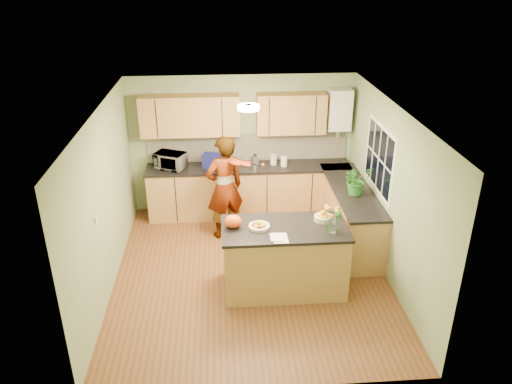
{
  "coord_description": "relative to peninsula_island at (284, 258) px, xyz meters",
  "views": [
    {
      "loc": [
        -0.4,
        -6.28,
        4.27
      ],
      "look_at": [
        0.12,
        0.5,
        1.1
      ],
      "focal_mm": 35.0,
      "sensor_mm": 36.0,
      "label": 1
    }
  ],
  "objects": [
    {
      "name": "kettle",
      "position": [
        -0.23,
        2.34,
        0.56
      ],
      "size": [
        0.14,
        0.14,
        0.27
      ],
      "rotation": [
        0.0,
        0.0,
        0.27
      ],
      "color": "silver",
      "rests_on": "back_counter"
    },
    {
      "name": "upper_cabinets",
      "position": [
        -0.62,
        2.49,
        1.36
      ],
      "size": [
        3.2,
        0.34,
        0.7
      ],
      "color": "#A77242",
      "rests_on": "wall_back"
    },
    {
      "name": "violin",
      "position": [
        -0.59,
        1.35,
        0.92
      ],
      "size": [
        0.68,
        0.59,
        0.17
      ],
      "primitive_type": null,
      "rotation": [
        0.17,
        0.0,
        -0.61
      ],
      "color": "#561605",
      "rests_on": "violinist"
    },
    {
      "name": "jar_cream",
      "position": [
        0.1,
        2.41,
        0.54
      ],
      "size": [
        0.13,
        0.13,
        0.19
      ],
      "primitive_type": "cylinder",
      "rotation": [
        0.0,
        0.0,
        -0.05
      ],
      "color": "beige",
      "rests_on": "back_counter"
    },
    {
      "name": "boiler",
      "position": [
        1.26,
        2.5,
        1.4
      ],
      "size": [
        0.4,
        0.3,
        0.86
      ],
      "color": "white",
      "rests_on": "wall_back"
    },
    {
      "name": "back_counter",
      "position": [
        -0.34,
        2.36,
        -0.02
      ],
      "size": [
        3.64,
        0.62,
        0.94
      ],
      "color": "#A77242",
      "rests_on": "floor"
    },
    {
      "name": "wall_left",
      "position": [
        -2.44,
        0.41,
        0.76
      ],
      "size": [
        0.02,
        4.5,
        2.5
      ],
      "primitive_type": "cube",
      "color": "gray",
      "rests_on": "floor"
    },
    {
      "name": "ceiling_lamp",
      "position": [
        -0.44,
        0.71,
        1.97
      ],
      "size": [
        0.3,
        0.3,
        0.07
      ],
      "color": "#FFEABF",
      "rests_on": "ceiling"
    },
    {
      "name": "wall_right",
      "position": [
        1.56,
        0.41,
        0.76
      ],
      "size": [
        0.02,
        4.5,
        2.5
      ],
      "primitive_type": "cube",
      "color": "gray",
      "rests_on": "floor"
    },
    {
      "name": "potted_plant",
      "position": [
        1.26,
        1.06,
        0.69
      ],
      "size": [
        0.5,
        0.45,
        0.48
      ],
      "primitive_type": "imported",
      "rotation": [
        0.0,
        0.0,
        0.18
      ],
      "color": "#2A7226",
      "rests_on": "right_counter"
    },
    {
      "name": "floor",
      "position": [
        -0.44,
        0.41,
        -0.49
      ],
      "size": [
        4.5,
        4.5,
        0.0
      ],
      "primitive_type": "plane",
      "color": "brown",
      "rests_on": "ground"
    },
    {
      "name": "window_right",
      "position": [
        1.55,
        1.01,
        1.06
      ],
      "size": [
        0.01,
        1.3,
        1.05
      ],
      "color": "white",
      "rests_on": "wall_right"
    },
    {
      "name": "violinist",
      "position": [
        -0.79,
        1.57,
        0.39
      ],
      "size": [
        0.76,
        0.64,
        1.77
      ],
      "primitive_type": "imported",
      "rotation": [
        0.0,
        0.0,
        3.53
      ],
      "color": "#D8A684",
      "rests_on": "floor"
    },
    {
      "name": "light_switch",
      "position": [
        -2.43,
        -0.19,
        0.81
      ],
      "size": [
        0.02,
        0.09,
        0.09
      ],
      "primitive_type": "cube",
      "color": "white",
      "rests_on": "wall_left"
    },
    {
      "name": "flower_vase",
      "position": [
        0.6,
        -0.18,
        0.78
      ],
      "size": [
        0.23,
        0.23,
        0.43
      ],
      "rotation": [
        0.0,
        0.0,
        0.19
      ],
      "color": "silver",
      "rests_on": "peninsula_island"
    },
    {
      "name": "peninsula_island",
      "position": [
        0.0,
        0.0,
        0.0
      ],
      "size": [
        1.72,
        0.88,
        0.99
      ],
      "color": "#A77242",
      "rests_on": "floor"
    },
    {
      "name": "splashback",
      "position": [
        -0.34,
        2.64,
        0.71
      ],
      "size": [
        3.6,
        0.02,
        0.52
      ],
      "primitive_type": "cube",
      "color": "white",
      "rests_on": "back_counter"
    },
    {
      "name": "microwave",
      "position": [
        -1.72,
        2.36,
        0.59
      ],
      "size": [
        0.61,
        0.53,
        0.28
      ],
      "primitive_type": "imported",
      "rotation": [
        0.0,
        0.0,
        -0.43
      ],
      "color": "white",
      "rests_on": "back_counter"
    },
    {
      "name": "papers",
      "position": [
        -0.1,
        -0.3,
        0.5
      ],
      "size": [
        0.19,
        0.27,
        0.01
      ],
      "primitive_type": "cube",
      "color": "silver",
      "rests_on": "peninsula_island"
    },
    {
      "name": "ceiling",
      "position": [
        -0.44,
        0.41,
        2.01
      ],
      "size": [
        4.0,
        4.5,
        0.02
      ],
      "primitive_type": "cube",
      "color": "white",
      "rests_on": "wall_back"
    },
    {
      "name": "jar_white",
      "position": [
        0.28,
        2.31,
        0.53
      ],
      "size": [
        0.13,
        0.13,
        0.18
      ],
      "primitive_type": "cylinder",
      "rotation": [
        0.0,
        0.0,
        -0.14
      ],
      "color": "white",
      "rests_on": "back_counter"
    },
    {
      "name": "orange_bowl",
      "position": [
        0.55,
        0.15,
        0.55
      ],
      "size": [
        0.25,
        0.25,
        0.14
      ],
      "color": "beige",
      "rests_on": "peninsula_island"
    },
    {
      "name": "wall_back",
      "position": [
        -0.44,
        2.66,
        0.76
      ],
      "size": [
        4.0,
        0.02,
        2.5
      ],
      "primitive_type": "cube",
      "color": "gray",
      "rests_on": "floor"
    },
    {
      "name": "right_counter",
      "position": [
        1.26,
        1.26,
        -0.02
      ],
      "size": [
        0.62,
        2.24,
        0.94
      ],
      "color": "#A77242",
      "rests_on": "floor"
    },
    {
      "name": "wall_front",
      "position": [
        -0.44,
        -1.84,
        0.76
      ],
      "size": [
        4.0,
        0.02,
        2.5
      ],
      "primitive_type": "cube",
      "color": "gray",
      "rests_on": "floor"
    },
    {
      "name": "orange_bag",
      "position": [
        -0.7,
        0.05,
        0.58
      ],
      "size": [
        0.23,
        0.2,
        0.18
      ],
      "primitive_type": "ellipsoid",
      "rotation": [
        0.0,
        0.0,
        0.01
      ],
      "color": "#FF5315",
      "rests_on": "peninsula_island"
    },
    {
      "name": "blue_box",
      "position": [
        -1.0,
        2.36,
        0.57
      ],
      "size": [
        0.35,
        0.28,
        0.24
      ],
      "primitive_type": "cube",
      "rotation": [
        0.0,
        0.0,
        -0.21
      ],
      "color": "navy",
      "rests_on": "back_counter"
    },
    {
      "name": "fruit_dish",
      "position": [
        -0.35,
        0.0,
        0.53
      ],
      "size": [
        0.29,
        0.29,
        0.1
      ],
      "color": "beige",
      "rests_on": "peninsula_island"
    }
  ]
}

